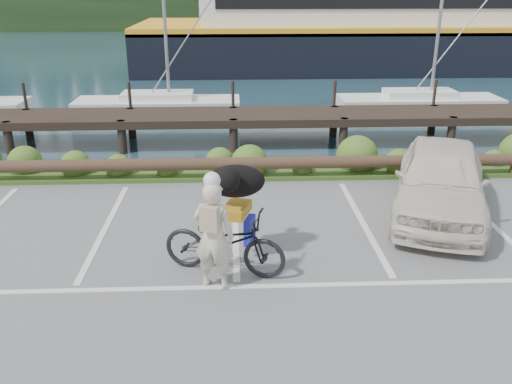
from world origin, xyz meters
TOP-DOWN VIEW (x-y plane):
  - ground at (0.00, 0.00)m, footprint 72.00×72.00m
  - harbor_backdrop at (0.39, 78.47)m, footprint 170.00×160.00m
  - vegetation_strip at (0.00, 5.30)m, footprint 34.00×1.60m
  - log_rail at (0.00, 4.60)m, footprint 32.00×0.30m
  - bicycle at (-0.20, 0.11)m, footprint 2.23×1.35m
  - cyclist at (-0.35, -0.35)m, footprint 0.76×0.61m
  - dog at (0.01, 0.75)m, footprint 0.78×1.11m
  - parked_car at (4.27, 2.38)m, footprint 3.27×4.85m

SIDE VIEW (x-z plane):
  - harbor_backdrop at x=0.39m, z-range -15.00..15.00m
  - ground at x=0.00m, z-range 0.00..0.00m
  - log_rail at x=0.00m, z-range -0.30..0.30m
  - vegetation_strip at x=0.00m, z-range 0.00..0.10m
  - bicycle at x=-0.20m, z-range 0.00..1.11m
  - parked_car at x=4.27m, z-range 0.00..1.53m
  - cyclist at x=-0.35m, z-range 0.00..1.80m
  - dog at x=0.01m, z-range 1.11..1.69m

